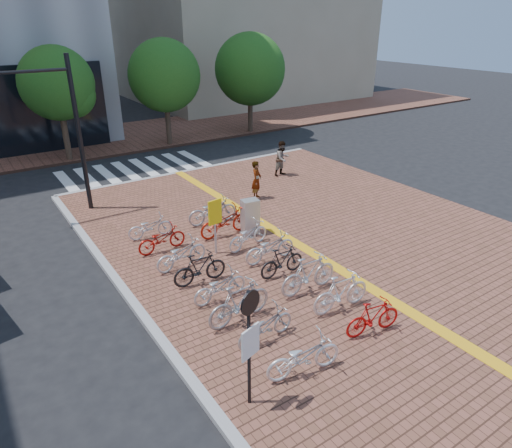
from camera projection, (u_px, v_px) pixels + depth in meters
ground at (294, 297)px, 13.17m from camera, size 120.00×120.00×0.00m
tactile_strip at (500, 366)px, 10.35m from camera, size 0.40×34.00×0.01m
kerb_north at (196, 170)px, 23.71m from camera, size 14.00×0.25×0.15m
far_sidewalk at (89, 142)px, 28.97m from camera, size 70.00×8.00×0.15m
crosswalk at (136, 170)px, 23.97m from camera, size 7.50×4.00×0.01m
street_trees at (181, 76)px, 27.17m from camera, size 16.20×4.60×6.35m
bike_0 at (303, 356)px, 9.97m from camera, size 1.88×0.93×0.94m
bike_1 at (265, 326)px, 11.00m from camera, size 1.69×0.71×0.87m
bike_2 at (239, 302)px, 11.67m from camera, size 1.93×0.68×1.14m
bike_3 at (220, 286)px, 12.61m from camera, size 1.67×0.63×0.87m
bike_4 at (200, 268)px, 13.39m from camera, size 1.68×0.59×0.99m
bike_5 at (181, 254)px, 14.26m from camera, size 1.84×0.83×0.93m
bike_6 at (162, 239)px, 15.26m from camera, size 1.72×0.66×0.89m
bike_7 at (150, 227)px, 16.20m from camera, size 1.64×0.73×0.83m
bike_8 at (373, 317)px, 11.26m from camera, size 1.61×0.71×0.94m
bike_9 at (341, 292)px, 12.15m from camera, size 1.84×0.65×1.09m
bike_10 at (309, 274)px, 12.95m from camera, size 1.91×0.58×1.14m
bike_11 at (282, 261)px, 13.82m from camera, size 1.56×0.46×0.93m
bike_12 at (270, 247)px, 14.63m from camera, size 1.84×0.71×0.96m
bike_13 at (248, 235)px, 15.49m from camera, size 1.82×0.94×0.91m
bike_14 at (225, 221)px, 16.35m from camera, size 2.00×0.72×1.05m
bike_15 at (212, 211)px, 17.30m from camera, size 2.00×0.86×1.02m
pedestrian_a at (257, 180)px, 19.53m from camera, size 0.72×0.69×1.66m
pedestrian_b at (282, 158)px, 22.39m from camera, size 0.92×0.76×1.71m
utility_box at (250, 217)px, 16.42m from camera, size 0.66×0.52×1.30m
yellow_sign at (215, 217)px, 14.71m from camera, size 0.52×0.16×1.92m
notice_sign at (250, 336)px, 8.66m from camera, size 0.49×0.19×2.73m
traffic_light_pole at (35, 110)px, 16.42m from camera, size 3.24×1.25×6.03m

